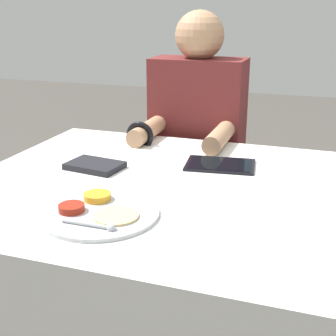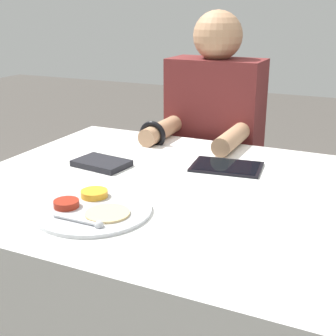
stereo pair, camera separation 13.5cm
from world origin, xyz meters
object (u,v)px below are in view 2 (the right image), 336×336
at_px(thali_tray, 92,209).
at_px(tablet_device, 227,167).
at_px(red_notebook, 102,164).
at_px(person_diner, 213,168).

height_order(thali_tray, tablet_device, thali_tray).
height_order(red_notebook, person_diner, person_diner).
distance_m(thali_tray, tablet_device, 0.52).
relative_size(red_notebook, person_diner, 0.15).
xyz_separation_m(tablet_device, person_diner, (-0.20, 0.44, -0.18)).
xyz_separation_m(thali_tray, tablet_device, (0.21, 0.48, -0.00)).
relative_size(red_notebook, tablet_device, 0.78).
bearing_deg(red_notebook, tablet_device, 22.36).
relative_size(thali_tray, person_diner, 0.24).
xyz_separation_m(red_notebook, tablet_device, (0.38, 0.16, -0.00)).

